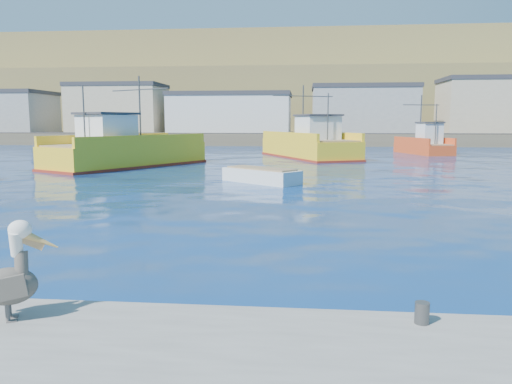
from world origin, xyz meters
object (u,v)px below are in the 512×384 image
at_px(trawler_yellow_a, 125,151).
at_px(trawler_yellow_b, 310,145).
at_px(pelican, 11,278).
at_px(boat_orange, 425,144).
at_px(skiff_mid, 261,177).

xyz_separation_m(trawler_yellow_a, trawler_yellow_b, (13.50, 10.54, 0.00)).
bearing_deg(pelican, trawler_yellow_b, 83.57).
bearing_deg(boat_orange, skiff_mid, -119.23).
bearing_deg(trawler_yellow_b, pelican, -96.43).
distance_m(trawler_yellow_a, trawler_yellow_b, 17.12).
distance_m(trawler_yellow_b, boat_orange, 13.43).
relative_size(boat_orange, pelican, 5.77).
xyz_separation_m(trawler_yellow_a, boat_orange, (25.23, 17.09, -0.12)).
xyz_separation_m(trawler_yellow_b, boat_orange, (11.73, 6.55, -0.12)).
height_order(trawler_yellow_a, pelican, trawler_yellow_a).
height_order(skiff_mid, pelican, pelican).
xyz_separation_m(boat_orange, pelican, (-16.19, -46.16, 0.10)).
relative_size(trawler_yellow_a, boat_orange, 1.64).
distance_m(boat_orange, pelican, 48.91).
height_order(trawler_yellow_a, boat_orange, trawler_yellow_a).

